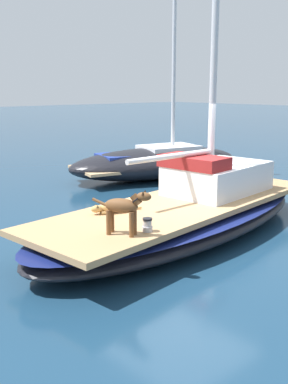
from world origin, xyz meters
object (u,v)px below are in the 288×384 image
deck_winch (147,225)px  dog_tan (115,206)px  sailboat_main (183,218)px  moored_boat_port_side (157,162)px  dog_brown (124,208)px  coiled_rope (126,206)px

deck_winch → dog_tan: bearing=166.2°
sailboat_main → moored_boat_port_side: (-4.53, 3.53, 0.19)m
dog_brown → coiled_rope: 1.69m
coiled_rope → deck_winch: bearing=-26.7°
moored_boat_port_side → sailboat_main: bearing=-38.0°
dog_tan → dog_brown: (1.09, -0.66, 0.32)m
dog_tan → deck_winch: size_ratio=4.46×
sailboat_main → dog_brown: bearing=-69.0°
dog_brown → moored_boat_port_side: (-5.33, 5.63, -0.56)m
sailboat_main → moored_boat_port_side: size_ratio=1.20×
dog_tan → moored_boat_port_side: 6.54m
dog_brown → moored_boat_port_side: moored_boat_port_side is taller
sailboat_main → dog_tan: size_ratio=7.98×
sailboat_main → coiled_rope: (-0.45, -1.05, 0.35)m
dog_tan → deck_winch: bearing=-13.8°
dog_brown → moored_boat_port_side: size_ratio=0.14×
sailboat_main → dog_tan: (-0.28, -1.44, 0.43)m
sailboat_main → moored_boat_port_side: 5.74m
dog_tan → moored_boat_port_side: bearing=130.5°
sailboat_main → coiled_rope: size_ratio=23.04×
deck_winch → moored_boat_port_side: bearing=135.9°
deck_winch → moored_boat_port_side: 7.57m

